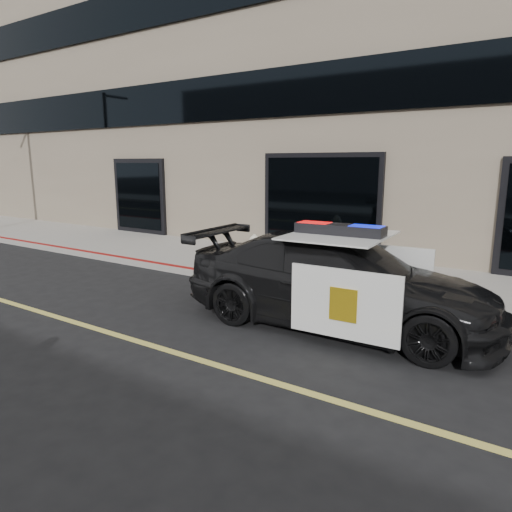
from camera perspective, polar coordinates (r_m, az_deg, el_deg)
The scene contains 5 objects.
ground at distance 6.70m, azimuth -10.74°, elevation -11.61°, with size 120.00×120.00×0.00m, color black.
sidewalk_n at distance 10.87m, azimuth 8.74°, elevation -2.05°, with size 60.00×3.50×0.15m, color gray.
building_n at distance 15.87m, azimuth 18.09°, elevation 23.39°, with size 60.00×7.00×12.00m, color #756856.
police_car at distance 7.49m, azimuth 10.21°, elevation -3.03°, with size 2.57×5.26×1.67m.
fire_hydrant at distance 10.77m, azimuth -0.24°, elevation 0.45°, with size 0.37×0.51×0.81m.
Camera 1 is at (4.33, -4.39, 2.62)m, focal length 32.00 mm.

